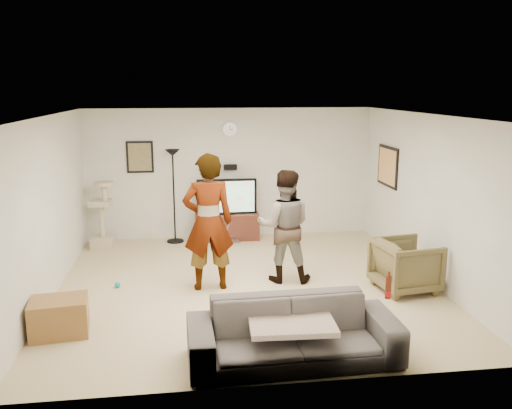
{
  "coord_description": "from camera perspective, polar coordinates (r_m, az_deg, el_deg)",
  "views": [
    {
      "loc": [
        -0.87,
        -7.47,
        2.88
      ],
      "look_at": [
        0.16,
        0.2,
        1.18
      ],
      "focal_mm": 37.48,
      "sensor_mm": 36.0,
      "label": 1
    }
  ],
  "objects": [
    {
      "name": "wall_front",
      "position": [
        5.07,
        2.66,
        -6.41
      ],
      "size": [
        5.5,
        0.04,
        2.5
      ],
      "primitive_type": "cube",
      "color": "beige",
      "rests_on": "floor"
    },
    {
      "name": "cat_tree",
      "position": [
        10.09,
        -16.16,
        -1.05
      ],
      "size": [
        0.43,
        0.43,
        1.24
      ],
      "primitive_type": "cube",
      "rotation": [
        0.0,
        0.0,
        -0.08
      ],
      "color": "#B8AA8C",
      "rests_on": "floor"
    },
    {
      "name": "tv_stand",
      "position": [
        10.34,
        -3.1,
        -2.34
      ],
      "size": [
        1.21,
        0.45,
        0.51
      ],
      "primitive_type": "cube",
      "color": "#431E15",
      "rests_on": "floor"
    },
    {
      "name": "wall_left",
      "position": [
        7.87,
        -21.31,
        -0.43
      ],
      "size": [
        0.04,
        5.5,
        2.5
      ],
      "primitive_type": "cube",
      "color": "beige",
      "rests_on": "floor"
    },
    {
      "name": "wall_clock",
      "position": [
        10.25,
        -2.82,
        8.01
      ],
      "size": [
        0.26,
        0.04,
        0.26
      ],
      "primitive_type": "cylinder",
      "rotation": [
        1.57,
        0.0,
        0.0
      ],
      "color": "white",
      "rests_on": "wall_back"
    },
    {
      "name": "person_right",
      "position": [
        8.0,
        3.03,
        -2.31
      ],
      "size": [
        0.93,
        0.78,
        1.7
      ],
      "primitive_type": "imported",
      "rotation": [
        0.0,
        0.0,
        2.96
      ],
      "color": "teal",
      "rests_on": "floor"
    },
    {
      "name": "tv",
      "position": [
        10.21,
        -3.14,
        0.87
      ],
      "size": [
        1.14,
        0.08,
        0.68
      ],
      "primitive_type": "cube",
      "color": "black",
      "rests_on": "tv_stand"
    },
    {
      "name": "person_left",
      "position": [
        7.67,
        -5.12,
        -1.89
      ],
      "size": [
        0.76,
        0.53,
        1.99
      ],
      "primitive_type": "imported",
      "rotation": [
        0.0,
        0.0,
        3.21
      ],
      "color": "#A7A5AE",
      "rests_on": "floor"
    },
    {
      "name": "picture_right",
      "position": [
        9.85,
        13.87,
        3.98
      ],
      "size": [
        0.03,
        0.78,
        0.62
      ],
      "primitive_type": "cube",
      "color": "#EE9C58",
      "rests_on": "wall_right"
    },
    {
      "name": "ceiling",
      "position": [
        7.53,
        -1.04,
        9.57
      ],
      "size": [
        5.5,
        5.5,
        0.02
      ],
      "primitive_type": "cube",
      "color": "white",
      "rests_on": "wall_back"
    },
    {
      "name": "wall_right",
      "position": [
        8.46,
        17.84,
        0.67
      ],
      "size": [
        0.04,
        5.5,
        2.5
      ],
      "primitive_type": "cube",
      "color": "beige",
      "rests_on": "floor"
    },
    {
      "name": "sofa",
      "position": [
        5.87,
        4.02,
        -13.42
      ],
      "size": [
        2.27,
        0.93,
        0.66
      ],
      "primitive_type": "imported",
      "rotation": [
        0.0,
        0.0,
        0.03
      ],
      "color": "#4B4643",
      "rests_on": "floor"
    },
    {
      "name": "toy_ball",
      "position": [
        8.19,
        -14.56,
        -8.3
      ],
      "size": [
        0.09,
        0.09,
        0.09
      ],
      "primitive_type": "sphere",
      "color": "#079F94",
      "rests_on": "floor"
    },
    {
      "name": "picture_back",
      "position": [
        10.31,
        -12.28,
        4.98
      ],
      "size": [
        0.42,
        0.03,
        0.52
      ],
      "primitive_type": "cube",
      "color": "#706444",
      "rests_on": "wall_back"
    },
    {
      "name": "console_box",
      "position": [
        10.02,
        -2.93,
        -4.12
      ],
      "size": [
        0.4,
        0.3,
        0.07
      ],
      "primitive_type": "cube",
      "color": "silver",
      "rests_on": "floor"
    },
    {
      "name": "throw_blanket",
      "position": [
        5.82,
        3.78,
        -12.42
      ],
      "size": [
        0.93,
        0.74,
        0.06
      ],
      "primitive_type": "cube",
      "rotation": [
        0.0,
        0.0,
        -0.05
      ],
      "color": "#C3A793",
      "rests_on": "sofa"
    },
    {
      "name": "beer_bottle",
      "position": [
        5.98,
        13.94,
        -8.57
      ],
      "size": [
        0.06,
        0.06,
        0.25
      ],
      "primitive_type": "cylinder",
      "color": "#531A0A",
      "rests_on": "sofa"
    },
    {
      "name": "wall_back",
      "position": [
        10.38,
        -2.78,
        3.34
      ],
      "size": [
        5.5,
        0.04,
        2.5
      ],
      "primitive_type": "cube",
      "color": "beige",
      "rests_on": "floor"
    },
    {
      "name": "wall_speaker",
      "position": [
        10.3,
        -2.76,
        4.01
      ],
      "size": [
        0.25,
        0.1,
        0.1
      ],
      "primitive_type": "cube",
      "color": "black",
      "rests_on": "wall_back"
    },
    {
      "name": "floor",
      "position": [
        8.05,
        -0.97,
        -8.64
      ],
      "size": [
        5.5,
        5.5,
        0.02
      ],
      "primitive_type": "cube",
      "color": "tan",
      "rests_on": "ground"
    },
    {
      "name": "tv_screen",
      "position": [
        10.16,
        -3.12,
        0.82
      ],
      "size": [
        1.05,
        0.01,
        0.6
      ],
      "primitive_type": "cube",
      "color": "#50E28D",
      "rests_on": "tv"
    },
    {
      "name": "side_table",
      "position": [
        6.88,
        -20.26,
        -11.18
      ],
      "size": [
        0.72,
        0.57,
        0.44
      ],
      "primitive_type": "cube",
      "rotation": [
        0.0,
        0.0,
        0.13
      ],
      "color": "brown",
      "rests_on": "floor"
    },
    {
      "name": "armchair",
      "position": [
        8.03,
        15.7,
        -6.28
      ],
      "size": [
        0.93,
        0.91,
        0.75
      ],
      "primitive_type": "imported",
      "rotation": [
        0.0,
        0.0,
        1.71
      ],
      "color": "brown",
      "rests_on": "floor"
    },
    {
      "name": "floor_lamp",
      "position": [
        10.12,
        -8.76,
        0.83
      ],
      "size": [
        0.32,
        0.32,
        1.76
      ],
      "primitive_type": "cylinder",
      "color": "black",
      "rests_on": "floor"
    }
  ]
}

